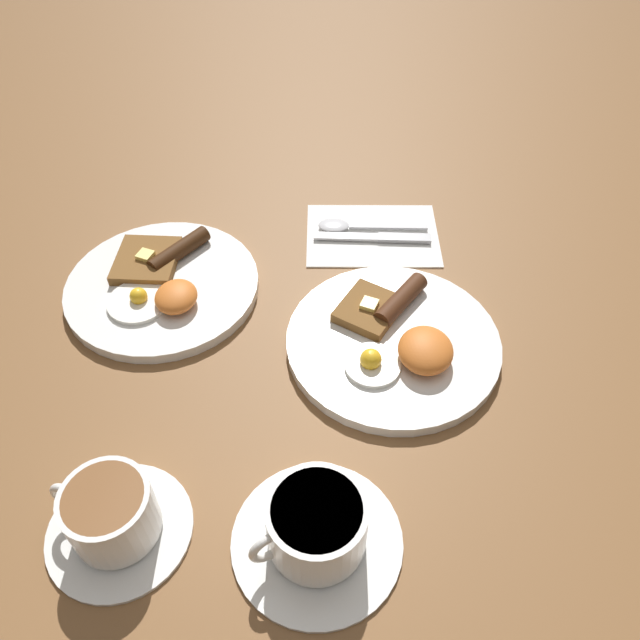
# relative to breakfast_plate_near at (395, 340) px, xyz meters

# --- Properties ---
(ground_plane) EXTENTS (3.00, 3.00, 0.00)m
(ground_plane) POSITION_rel_breakfast_plate_near_xyz_m (0.00, 0.00, -0.01)
(ground_plane) COLOR brown
(breakfast_plate_near) EXTENTS (0.27, 0.27, 0.05)m
(breakfast_plate_near) POSITION_rel_breakfast_plate_near_xyz_m (0.00, 0.00, 0.00)
(breakfast_plate_near) COLOR white
(breakfast_plate_near) RESTS_ON ground_plane
(breakfast_plate_far) EXTENTS (0.26, 0.26, 0.04)m
(breakfast_plate_far) POSITION_rel_breakfast_plate_near_xyz_m (0.07, 0.32, -0.00)
(breakfast_plate_far) COLOR white
(breakfast_plate_far) RESTS_ON ground_plane
(teacup_near) EXTENTS (0.17, 0.17, 0.07)m
(teacup_near) POSITION_rel_breakfast_plate_near_xyz_m (-0.26, 0.07, 0.02)
(teacup_near) COLOR white
(teacup_near) RESTS_ON ground_plane
(teacup_far) EXTENTS (0.14, 0.14, 0.07)m
(teacup_far) POSITION_rel_breakfast_plate_near_xyz_m (-0.27, 0.27, 0.02)
(teacup_far) COLOR white
(teacup_far) RESTS_ON ground_plane
(napkin) EXTENTS (0.16, 0.21, 0.01)m
(napkin) POSITION_rel_breakfast_plate_near_xyz_m (0.22, 0.04, -0.01)
(napkin) COLOR white
(napkin) RESTS_ON ground_plane
(knife) EXTENTS (0.03, 0.17, 0.01)m
(knife) POSITION_rel_breakfast_plate_near_xyz_m (0.20, 0.03, -0.01)
(knife) COLOR silver
(knife) RESTS_ON napkin
(spoon) EXTENTS (0.04, 0.17, 0.01)m
(spoon) POSITION_rel_breakfast_plate_near_xyz_m (0.22, 0.08, -0.00)
(spoon) COLOR silver
(spoon) RESTS_ON napkin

